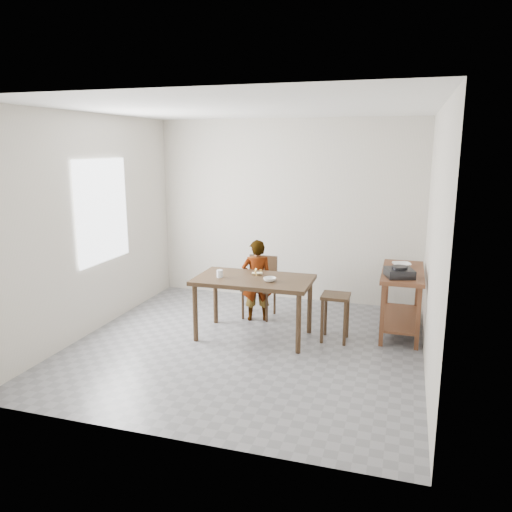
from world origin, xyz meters
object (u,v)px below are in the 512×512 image
(dining_chair, at_px, (259,288))
(child, at_px, (257,280))
(dining_table, at_px, (254,308))
(prep_counter, at_px, (401,301))
(stool, at_px, (335,317))

(dining_chair, bearing_deg, child, -83.25)
(child, relative_size, dining_chair, 1.34)
(dining_table, relative_size, prep_counter, 1.17)
(prep_counter, bearing_deg, dining_chair, 178.90)
(stool, bearing_deg, dining_table, -169.67)
(child, xyz_separation_m, dining_chair, (-0.01, 0.14, -0.14))
(dining_table, distance_m, dining_chair, 0.75)
(dining_table, relative_size, dining_chair, 1.69)
(dining_chair, bearing_deg, prep_counter, 1.77)
(dining_table, bearing_deg, prep_counter, 22.15)
(dining_table, height_order, dining_chair, dining_chair)
(prep_counter, height_order, child, child)
(child, bearing_deg, prep_counter, 162.62)
(dining_chair, bearing_deg, dining_table, -75.50)
(dining_chair, height_order, stool, dining_chair)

